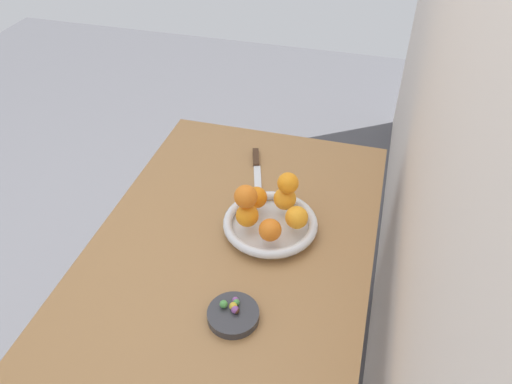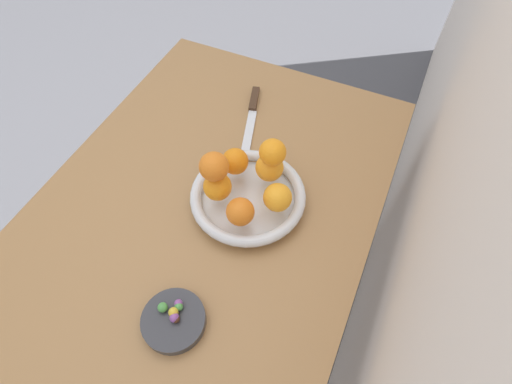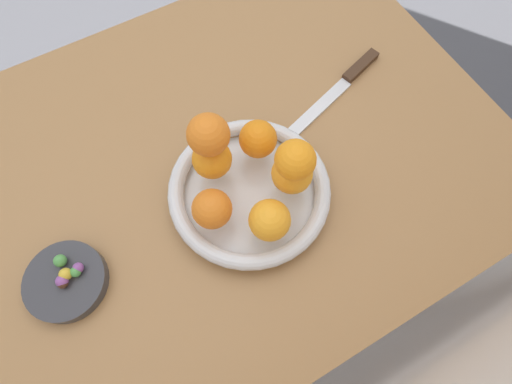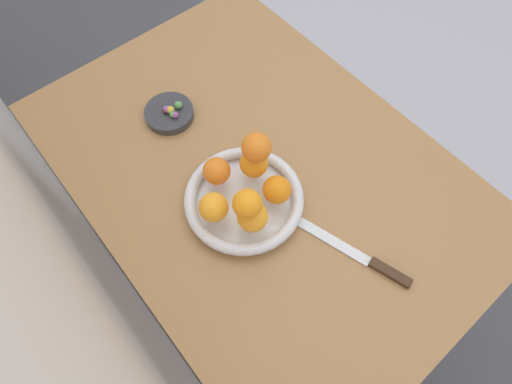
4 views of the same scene
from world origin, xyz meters
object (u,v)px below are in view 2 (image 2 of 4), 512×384
object	(u,v)px
dining_table	(207,227)
candy_ball_1	(176,319)
candy_dish	(174,321)
orange_4	(235,161)
orange_2	(278,197)
candy_ball_3	(163,307)
fruit_bowl	(248,197)
candy_ball_0	(179,307)
candy_ball_5	(174,318)
candy_ball_2	(173,312)
orange_1	(240,212)
knife	(251,115)
orange_5	(273,152)
orange_3	(269,167)
candy_ball_4	(178,303)
orange_6	(214,167)
orange_0	(217,186)

from	to	relation	value
dining_table	candy_ball_1	bearing A→B (deg)	18.43
candy_dish	orange_4	distance (m)	0.37
orange_2	dining_table	bearing A→B (deg)	-72.62
orange_4	candy_ball_3	size ratio (longest dim) A/B	3.19
fruit_bowl	candy_ball_3	size ratio (longest dim) A/B	13.70
candy_ball_0	candy_ball_5	xyz separation A→B (m)	(0.02, 0.00, 0.00)
orange_4	candy_ball_2	bearing A→B (deg)	6.39
dining_table	candy_ball_0	size ratio (longest dim) A/B	67.69
orange_1	fruit_bowl	bearing A→B (deg)	-167.17
candy_ball_1	knife	distance (m)	0.58
orange_4	candy_ball_5	bearing A→B (deg)	7.34
orange_1	candy_ball_2	distance (m)	0.24
candy_dish	orange_5	bearing A→B (deg)	173.01
orange_2	orange_3	world-z (taller)	orange_3
orange_4	candy_ball_5	xyz separation A→B (m)	(0.36, 0.05, -0.04)
orange_2	orange_4	distance (m)	0.14
orange_4	candy_ball_3	world-z (taller)	orange_4
dining_table	candy_ball_5	distance (m)	0.29
orange_2	orange_4	xyz separation A→B (m)	(-0.05, -0.13, -0.00)
orange_2	candy_ball_3	world-z (taller)	orange_2
orange_1	candy_ball_4	bearing A→B (deg)	-8.18
candy_ball_3	knife	xyz separation A→B (m)	(-0.56, -0.07, -0.03)
candy_ball_2	candy_ball_5	distance (m)	0.01
orange_5	candy_ball_3	bearing A→B (deg)	-11.16
orange_1	orange_2	world-z (taller)	orange_2
orange_2	orange_6	size ratio (longest dim) A/B	1.00
candy_ball_3	orange_2	bearing A→B (deg)	159.52
candy_ball_2	candy_ball_4	size ratio (longest dim) A/B	1.19
orange_4	orange_0	bearing A→B (deg)	-2.71
orange_3	candy_ball_1	world-z (taller)	orange_3
orange_0	candy_ball_3	size ratio (longest dim) A/B	3.26
orange_5	candy_ball_2	distance (m)	0.38
orange_5	orange_1	bearing A→B (deg)	-7.81
orange_1	orange_2	size ratio (longest dim) A/B	0.97
candy_ball_0	candy_ball_1	xyz separation A→B (m)	(0.02, 0.01, -0.00)
candy_dish	candy_ball_0	size ratio (longest dim) A/B	7.55
candy_ball_3	knife	size ratio (longest dim) A/B	0.08
candy_dish	orange_3	distance (m)	0.38
orange_2	candy_ball_5	distance (m)	0.32
orange_4	candy_ball_1	size ratio (longest dim) A/B	3.86
fruit_bowl	orange_6	bearing A→B (deg)	-63.56
candy_dish	candy_ball_5	world-z (taller)	candy_ball_5
orange_6	candy_ball_0	bearing A→B (deg)	11.02
orange_5	candy_ball_4	bearing A→B (deg)	-8.04
candy_ball_3	candy_ball_5	world-z (taller)	same
orange_5	candy_ball_3	distance (m)	0.38
orange_0	candy_ball_3	bearing A→B (deg)	4.15
orange_2	orange_3	distance (m)	0.08
orange_6	candy_ball_4	size ratio (longest dim) A/B	3.89
orange_0	orange_6	xyz separation A→B (m)	(-0.00, -0.00, 0.06)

